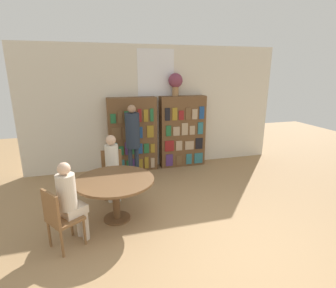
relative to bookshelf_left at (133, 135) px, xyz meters
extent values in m
plane|color=#9E7A51|center=(0.64, -3.68, -0.90)|extent=(16.00, 16.00, 0.00)
cube|color=beige|center=(0.64, 0.19, 0.60)|extent=(6.40, 0.06, 3.00)
cube|color=white|center=(0.64, 0.16, 1.45)|extent=(0.90, 0.01, 1.10)
cube|color=brown|center=(0.00, 0.00, 0.00)|extent=(1.16, 0.32, 1.80)
cube|color=black|center=(-0.46, -0.17, -0.71)|extent=(0.12, 0.02, 0.26)
cube|color=#2D707A|center=(-0.30, -0.17, -0.70)|extent=(0.10, 0.02, 0.27)
cube|color=#236638|center=(-0.15, -0.17, -0.72)|extent=(0.09, 0.02, 0.24)
cube|color=#4C2D6B|center=(0.01, -0.17, -0.70)|extent=(0.12, 0.02, 0.27)
cube|color=olive|center=(0.15, -0.17, -0.71)|extent=(0.09, 0.02, 0.24)
cube|color=olive|center=(0.30, -0.17, -0.69)|extent=(0.10, 0.02, 0.29)
cube|color=tan|center=(0.45, -0.17, -0.71)|extent=(0.09, 0.02, 0.25)
cube|color=#2D707A|center=(-0.46, -0.17, -0.29)|extent=(0.13, 0.02, 0.31)
cube|color=#236638|center=(-0.31, -0.17, -0.34)|extent=(0.11, 0.02, 0.22)
cube|color=#4C2D6B|center=(-0.16, -0.17, -0.29)|extent=(0.12, 0.02, 0.31)
cube|color=#236638|center=(0.00, -0.17, -0.31)|extent=(0.13, 0.02, 0.26)
cube|color=navy|center=(0.15, -0.17, -0.32)|extent=(0.10, 0.02, 0.25)
cube|color=#236638|center=(0.30, -0.17, -0.32)|extent=(0.13, 0.02, 0.24)
cube|color=olive|center=(0.46, -0.17, -0.33)|extent=(0.10, 0.02, 0.22)
cube|color=brown|center=(-0.40, -0.17, 0.09)|extent=(0.21, 0.02, 0.29)
cube|color=brown|center=(-0.14, -0.17, 0.08)|extent=(0.22, 0.02, 0.27)
cube|color=navy|center=(0.14, -0.17, 0.08)|extent=(0.15, 0.02, 0.27)
cube|color=olive|center=(0.40, -0.17, 0.09)|extent=(0.16, 0.02, 0.29)
cube|color=#236638|center=(-0.46, -0.17, 0.45)|extent=(0.12, 0.02, 0.22)
cube|color=brown|center=(-0.30, -0.17, 0.48)|extent=(0.10, 0.02, 0.28)
cube|color=#236638|center=(-0.15, -0.17, 0.47)|extent=(0.10, 0.02, 0.27)
cube|color=#4C2D6B|center=(0.01, -0.17, 0.49)|extent=(0.11, 0.02, 0.31)
cube|color=maroon|center=(0.16, -0.17, 0.49)|extent=(0.08, 0.02, 0.31)
cube|color=olive|center=(0.31, -0.17, 0.48)|extent=(0.10, 0.02, 0.29)
cube|color=#236638|center=(0.45, -0.17, 0.49)|extent=(0.08, 0.02, 0.31)
cube|color=brown|center=(1.28, 0.00, 0.00)|extent=(1.16, 0.32, 1.80)
cube|color=#4C2D6B|center=(0.88, -0.17, -0.68)|extent=(0.18, 0.02, 0.30)
cube|color=brown|center=(1.14, -0.17, -0.72)|extent=(0.15, 0.02, 0.24)
cube|color=#2D707A|center=(1.41, -0.17, -0.70)|extent=(0.15, 0.02, 0.27)
cube|color=#2D707A|center=(1.68, -0.17, -0.70)|extent=(0.23, 0.02, 0.27)
cube|color=maroon|center=(0.89, -0.17, -0.31)|extent=(0.23, 0.02, 0.27)
cube|color=tan|center=(1.14, -0.17, -0.32)|extent=(0.16, 0.02, 0.25)
cube|color=tan|center=(1.42, -0.17, -0.33)|extent=(0.23, 0.02, 0.22)
cube|color=black|center=(1.68, -0.17, -0.30)|extent=(0.19, 0.02, 0.29)
cube|color=#236638|center=(0.86, -0.17, 0.08)|extent=(0.13, 0.02, 0.27)
cube|color=tan|center=(1.07, -0.17, 0.06)|extent=(0.16, 0.02, 0.22)
cube|color=tan|center=(1.28, -0.17, 0.10)|extent=(0.16, 0.02, 0.30)
cube|color=tan|center=(1.48, -0.17, 0.06)|extent=(0.14, 0.02, 0.22)
cube|color=#2D707A|center=(1.70, -0.17, 0.10)|extent=(0.14, 0.02, 0.30)
cube|color=black|center=(0.84, -0.17, 0.49)|extent=(0.12, 0.02, 0.30)
cube|color=olive|center=(1.02, -0.17, 0.49)|extent=(0.12, 0.02, 0.30)
cube|color=maroon|center=(1.19, -0.17, 0.45)|extent=(0.13, 0.02, 0.23)
cube|color=brown|center=(1.36, -0.17, 0.48)|extent=(0.13, 0.02, 0.29)
cube|color=tan|center=(1.54, -0.17, 0.46)|extent=(0.14, 0.02, 0.25)
cube|color=navy|center=(1.72, -0.17, 0.49)|extent=(0.13, 0.02, 0.31)
cylinder|color=#997047|center=(1.08, 0.00, 1.02)|extent=(0.16, 0.16, 0.24)
sphere|color=brown|center=(1.08, 0.00, 1.28)|extent=(0.35, 0.35, 0.35)
cylinder|color=brown|center=(-0.62, -2.22, -0.88)|extent=(0.44, 0.44, 0.03)
cylinder|color=brown|center=(-0.62, -2.22, -0.54)|extent=(0.12, 0.12, 0.65)
cylinder|color=brown|center=(-0.62, -2.22, -0.19)|extent=(1.26, 1.26, 0.04)
cube|color=brown|center=(-1.35, -2.73, -0.47)|extent=(0.56, 0.56, 0.04)
cube|color=brown|center=(-1.50, -2.83, -0.23)|extent=(0.26, 0.35, 0.45)
cylinder|color=brown|center=(-1.31, -2.49, -0.69)|extent=(0.04, 0.04, 0.40)
cylinder|color=brown|center=(-1.11, -2.77, -0.69)|extent=(0.04, 0.04, 0.40)
cylinder|color=brown|center=(-1.59, -2.69, -0.69)|extent=(0.04, 0.04, 0.40)
cylinder|color=brown|center=(-1.39, -2.97, -0.69)|extent=(0.04, 0.04, 0.40)
cube|color=brown|center=(-0.60, -1.33, -0.47)|extent=(0.41, 0.41, 0.04)
cube|color=brown|center=(-0.60, -1.15, -0.23)|extent=(0.40, 0.04, 0.45)
cylinder|color=brown|center=(-0.43, -1.50, -0.69)|extent=(0.04, 0.04, 0.40)
cylinder|color=brown|center=(-0.77, -1.49, -0.69)|extent=(0.04, 0.04, 0.40)
cylinder|color=brown|center=(-0.43, -1.16, -0.69)|extent=(0.04, 0.04, 0.40)
cylinder|color=brown|center=(-0.77, -1.15, -0.69)|extent=(0.04, 0.04, 0.40)
cube|color=beige|center=(-0.60, -1.47, -0.39)|extent=(0.26, 0.32, 0.12)
cylinder|color=beige|center=(-0.60, -1.39, -0.08)|extent=(0.25, 0.25, 0.50)
sphere|color=tan|center=(-0.60, -1.39, 0.26)|extent=(0.19, 0.19, 0.19)
cylinder|color=beige|center=(-0.54, -1.58, -0.67)|extent=(0.10, 0.10, 0.44)
cylinder|color=beige|center=(-0.68, -1.58, -0.67)|extent=(0.10, 0.10, 0.44)
cube|color=beige|center=(-1.24, -2.65, -0.39)|extent=(0.41, 0.39, 0.12)
cylinder|color=beige|center=(-1.30, -2.70, -0.08)|extent=(0.26, 0.26, 0.50)
sphere|color=#DBB293|center=(-1.30, -2.70, 0.25)|extent=(0.17, 0.17, 0.17)
cylinder|color=beige|center=(-1.18, -2.53, -0.67)|extent=(0.10, 0.10, 0.44)
cylinder|color=beige|center=(-1.10, -2.64, -0.67)|extent=(0.10, 0.10, 0.44)
cylinder|color=#232D3D|center=(-0.14, -0.51, -0.53)|extent=(0.10, 0.10, 0.72)
cylinder|color=#232D3D|center=(0.00, -0.51, -0.53)|extent=(0.10, 0.10, 0.72)
cylinder|color=#232D3D|center=(-0.07, -0.51, 0.22)|extent=(0.32, 0.32, 0.78)
sphere|color=#A37A5B|center=(-0.07, -0.51, 0.70)|extent=(0.18, 0.18, 0.18)
cylinder|color=#232D3D|center=(0.03, -0.22, 0.42)|extent=(0.07, 0.30, 0.07)
camera|label=1|loc=(-0.85, -6.20, 1.51)|focal=28.00mm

